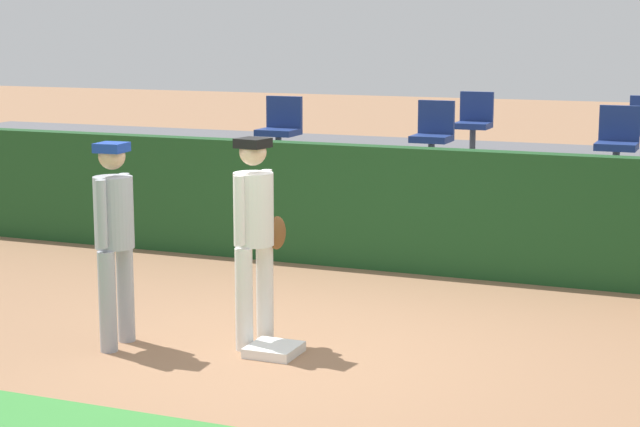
# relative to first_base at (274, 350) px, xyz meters

# --- Properties ---
(ground_plane) EXTENTS (60.00, 60.00, 0.00)m
(ground_plane) POSITION_rel_first_base_xyz_m (0.03, 0.03, -0.04)
(ground_plane) COLOR #936B4C
(first_base) EXTENTS (0.40, 0.40, 0.08)m
(first_base) POSITION_rel_first_base_xyz_m (0.00, 0.00, 0.00)
(first_base) COLOR white
(first_base) RESTS_ON ground_plane
(player_fielder_home) EXTENTS (0.39, 0.53, 1.74)m
(player_fielder_home) POSITION_rel_first_base_xyz_m (-0.25, 0.19, 0.96)
(player_fielder_home) COLOR white
(player_fielder_home) RESTS_ON ground_plane
(player_runner_visitor) EXTENTS (0.34, 0.48, 1.70)m
(player_runner_visitor) POSITION_rel_first_base_xyz_m (-1.30, -0.27, 0.95)
(player_runner_visitor) COLOR #9EA3AD
(player_runner_visitor) RESTS_ON ground_plane
(field_wall) EXTENTS (18.00, 0.26, 1.35)m
(field_wall) POSITION_rel_first_base_xyz_m (0.05, 3.26, 0.63)
(field_wall) COLOR #19471E
(field_wall) RESTS_ON ground_plane
(bleacher_platform) EXTENTS (18.00, 4.80, 0.90)m
(bleacher_platform) POSITION_rel_first_base_xyz_m (0.03, 5.83, 0.41)
(bleacher_platform) COLOR #59595E
(bleacher_platform) RESTS_ON ground_plane
(seat_front_left) EXTENTS (0.48, 0.44, 0.84)m
(seat_front_left) POSITION_rel_first_base_xyz_m (-2.03, 4.70, 1.34)
(seat_front_left) COLOR #4C4C51
(seat_front_left) RESTS_ON bleacher_platform
(seat_back_center) EXTENTS (0.45, 0.44, 0.84)m
(seat_back_center) POSITION_rel_first_base_xyz_m (0.02, 6.50, 1.33)
(seat_back_center) COLOR #4C4C51
(seat_back_center) RESTS_ON bleacher_platform
(seat_front_center) EXTENTS (0.44, 0.44, 0.84)m
(seat_front_center) POSITION_rel_first_base_xyz_m (-0.03, 4.70, 1.33)
(seat_front_center) COLOR #4C4C51
(seat_front_center) RESTS_ON bleacher_platform
(seat_front_right) EXTENTS (0.45, 0.44, 0.84)m
(seat_front_right) POSITION_rel_first_base_xyz_m (2.10, 4.70, 1.33)
(seat_front_right) COLOR #4C4C51
(seat_front_right) RESTS_ON bleacher_platform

